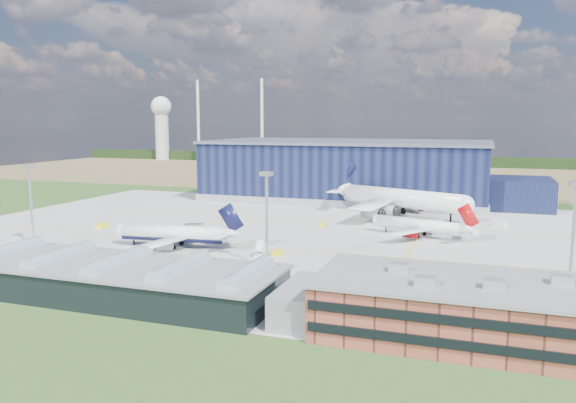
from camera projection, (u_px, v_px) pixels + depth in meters
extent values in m
plane|color=#29501E|center=(273.00, 240.00, 164.95)|extent=(600.00, 600.00, 0.00)
cube|color=#ABABA6|center=(284.00, 233.00, 174.29)|extent=(220.00, 160.00, 0.06)
cube|color=yellow|center=(260.00, 247.00, 155.60)|extent=(180.00, 0.40, 0.02)
cube|color=yellow|center=(308.00, 220.00, 197.64)|extent=(180.00, 0.40, 0.02)
cube|color=yellow|center=(198.00, 227.00, 184.10)|extent=(0.40, 120.00, 0.02)
cube|color=yellow|center=(415.00, 242.00, 161.19)|extent=(0.40, 120.00, 0.02)
cube|color=olive|center=(391.00, 174.00, 370.48)|extent=(600.00, 220.00, 0.01)
cube|color=black|center=(407.00, 160.00, 444.65)|extent=(600.00, 8.00, 8.00)
cylinder|color=white|center=(198.00, 121.00, 489.85)|extent=(2.40, 2.40, 70.00)
cylinder|color=white|center=(262.00, 121.00, 470.21)|extent=(2.40, 2.40, 70.00)
cylinder|color=silver|center=(162.00, 138.00, 509.74)|extent=(12.00, 12.00, 40.00)
sphere|color=white|center=(161.00, 106.00, 505.77)|extent=(18.00, 18.00, 18.00)
cube|color=black|center=(348.00, 171.00, 251.93)|extent=(120.00, 60.00, 25.00)
cube|color=gray|center=(347.00, 195.00, 253.47)|extent=(121.00, 61.00, 3.20)
cube|color=#545A6B|center=(348.00, 142.00, 250.09)|extent=(122.00, 62.00, 1.20)
cube|color=black|center=(520.00, 193.00, 224.61)|extent=(24.00, 30.00, 12.00)
cube|color=brown|center=(459.00, 310.00, 90.25)|extent=(45.00, 22.00, 9.00)
cube|color=slate|center=(460.00, 281.00, 89.59)|extent=(46.00, 23.00, 0.50)
cube|color=black|center=(455.00, 344.00, 80.00)|extent=(44.00, 0.40, 1.40)
cube|color=black|center=(456.00, 321.00, 79.51)|extent=(44.00, 0.40, 1.40)
cube|color=black|center=(461.00, 298.00, 100.93)|extent=(44.00, 0.40, 1.40)
cube|color=black|center=(462.00, 279.00, 100.43)|extent=(44.00, 0.40, 1.40)
cube|color=#B2B2AD|center=(399.00, 268.00, 94.60)|extent=(3.20, 2.60, 1.60)
cube|color=#B2B2AD|center=(494.00, 284.00, 85.02)|extent=(3.20, 2.60, 1.60)
cube|color=#B2B2AD|center=(562.00, 280.00, 87.35)|extent=(3.20, 2.60, 1.60)
cube|color=#B2B2AD|center=(425.00, 281.00, 86.43)|extent=(3.20, 2.60, 1.60)
cube|color=black|center=(119.00, 281.00, 111.74)|extent=(65.00, 22.00, 6.00)
cube|color=slate|center=(118.00, 265.00, 111.29)|extent=(66.00, 23.00, 0.50)
cube|color=slate|center=(310.00, 302.00, 98.65)|extent=(10.00, 18.00, 6.00)
cylinder|color=#99B0BD|center=(8.00, 254.00, 120.43)|extent=(4.40, 18.00, 4.40)
cylinder|color=#99B0BD|center=(61.00, 259.00, 115.85)|extent=(4.40, 18.00, 4.40)
cylinder|color=#99B0BD|center=(118.00, 265.00, 111.26)|extent=(4.40, 18.00, 4.40)
cylinder|color=#99B0BD|center=(180.00, 271.00, 106.68)|extent=(4.40, 18.00, 4.40)
cylinder|color=#99B0BD|center=(248.00, 277.00, 102.10)|extent=(4.40, 18.00, 4.40)
cylinder|color=silver|center=(31.00, 207.00, 155.01)|extent=(0.70, 0.70, 22.00)
cube|color=silver|center=(29.00, 166.00, 153.38)|extent=(2.60, 2.60, 1.00)
cylinder|color=silver|center=(267.00, 222.00, 132.09)|extent=(0.70, 0.70, 22.00)
cube|color=silver|center=(267.00, 174.00, 130.46)|extent=(2.60, 2.60, 1.00)
cylinder|color=silver|center=(573.00, 242.00, 110.81)|extent=(0.70, 0.70, 22.00)
cube|color=yellow|center=(102.00, 226.00, 182.59)|extent=(2.46, 3.91, 1.60)
cube|color=yellow|center=(277.00, 253.00, 145.70)|extent=(3.07, 3.62, 1.33)
cube|color=white|center=(475.00, 233.00, 172.64)|extent=(2.53, 3.29, 1.28)
cube|color=white|center=(500.00, 224.00, 183.60)|extent=(5.26, 4.73, 2.24)
cube|color=yellow|center=(322.00, 225.00, 185.89)|extent=(1.93, 2.91, 1.23)
cube|color=white|center=(394.00, 211.00, 213.54)|extent=(3.63, 2.78, 1.42)
cube|color=white|center=(262.00, 251.00, 144.39)|extent=(1.91, 4.42, 2.79)
imported|color=#99999E|center=(266.00, 267.00, 131.59)|extent=(3.75, 1.38, 1.23)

